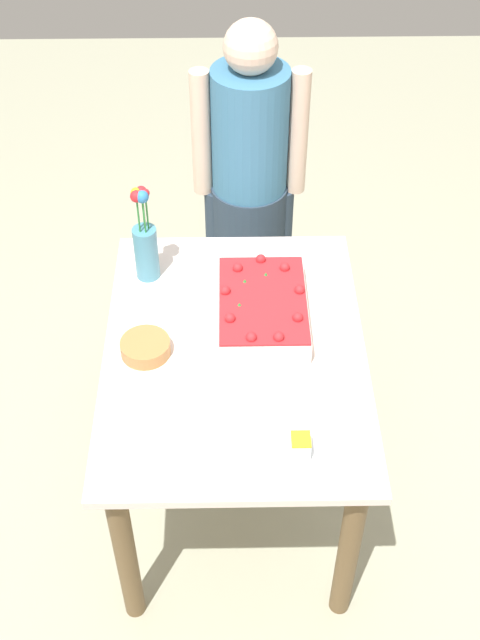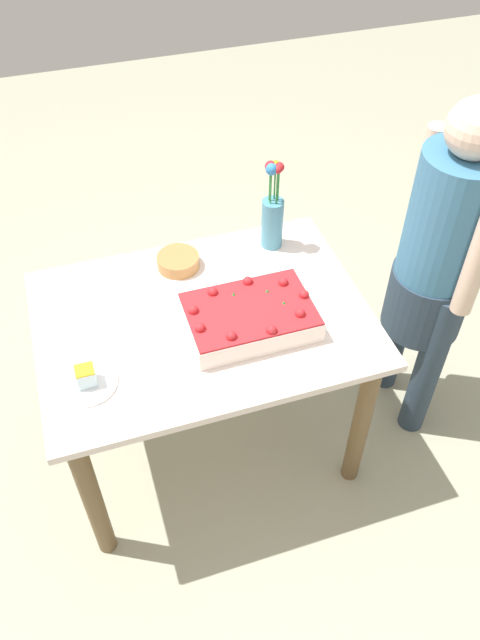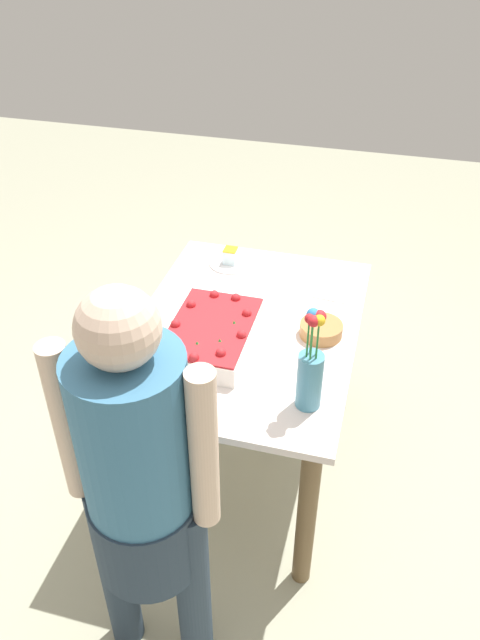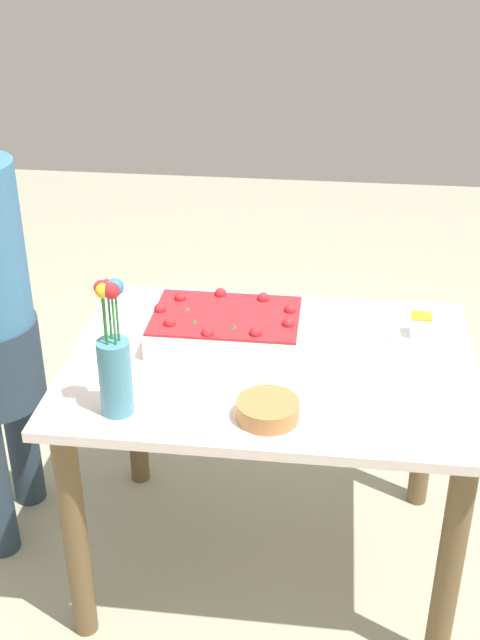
# 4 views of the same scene
# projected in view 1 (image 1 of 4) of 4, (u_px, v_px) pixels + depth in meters

# --- Properties ---
(ground_plane) EXTENTS (8.00, 8.00, 0.00)m
(ground_plane) POSITION_uv_depth(u_px,v_px,m) (236.00, 483.00, 3.18)
(ground_plane) COLOR #A1A188
(dining_table) EXTENTS (1.18, 0.86, 0.77)m
(dining_table) POSITION_uv_depth(u_px,v_px,m) (235.00, 376.00, 2.74)
(dining_table) COLOR silver
(dining_table) RESTS_ON ground_plane
(sheet_cake) EXTENTS (0.44, 0.30, 0.11)m
(sheet_cake) POSITION_uv_depth(u_px,v_px,m) (263.00, 308.00, 2.71)
(sheet_cake) COLOR white
(sheet_cake) RESTS_ON dining_table
(serving_plate_with_slice) EXTENTS (0.19, 0.19, 0.08)m
(serving_plate_with_slice) POSITION_uv_depth(u_px,v_px,m) (300.00, 450.00, 2.32)
(serving_plate_with_slice) COLOR white
(serving_plate_with_slice) RESTS_ON dining_table
(cake_knife) EXTENTS (0.04, 0.19, 0.00)m
(cake_knife) POSITION_uv_depth(u_px,v_px,m) (150.00, 411.00, 2.44)
(cake_knife) COLOR silver
(cake_knife) RESTS_ON dining_table
(flower_vase) EXTENTS (0.08, 0.08, 0.38)m
(flower_vase) POSITION_uv_depth(u_px,v_px,m) (145.00, 244.00, 2.80)
(flower_vase) COLOR teal
(flower_vase) RESTS_ON dining_table
(fruit_bowl) EXTENTS (0.16, 0.16, 0.05)m
(fruit_bowl) POSITION_uv_depth(u_px,v_px,m) (145.00, 347.00, 2.61)
(fruit_bowl) COLOR #AE7842
(fruit_bowl) RESTS_ON dining_table
(person_standing) EXTENTS (0.31, 0.45, 1.49)m
(person_standing) POSITION_uv_depth(u_px,v_px,m) (249.00, 174.00, 3.22)
(person_standing) COLOR #2A3A4A
(person_standing) RESTS_ON ground_plane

